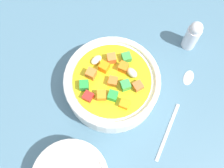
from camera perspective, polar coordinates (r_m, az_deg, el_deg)
The scene contains 4 objects.
ground_plane at distance 55.95cm, azimuth 0.00°, elevation -1.42°, with size 140.00×140.00×2.00cm, color #42667A.
soup_bowl_main at distance 52.06cm, azimuth -0.00°, elevation 0.09°, with size 18.22×18.22×7.17cm.
spoon at distance 55.27cm, azimuth 13.84°, elevation -4.01°, with size 16.13×14.11×0.77cm.
pepper_shaker at distance 58.24cm, azimuth 16.61°, elevation 9.83°, with size 2.91×2.91×7.83cm.
Camera 1 is at (17.78, -5.12, 51.80)cm, focal length 43.43 mm.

